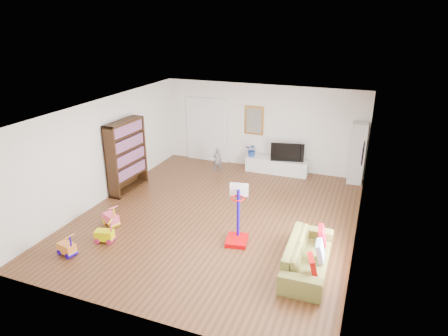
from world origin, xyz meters
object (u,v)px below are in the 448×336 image
at_px(sofa, 308,256).
at_px(basketball_hoop, 237,215).
at_px(media_console, 277,166).
at_px(bookshelf, 127,156).

bearing_deg(sofa, basketball_hoop, 74.13).
distance_m(media_console, sofa, 5.13).
xyz_separation_m(media_console, sofa, (1.81, -4.79, 0.07)).
bearing_deg(basketball_hoop, media_console, 82.33).
height_order(media_console, sofa, sofa).
relative_size(bookshelf, basketball_hoop, 1.51).
bearing_deg(bookshelf, sofa, -17.54).
xyz_separation_m(bookshelf, sofa, (5.44, -1.99, -0.71)).
height_order(media_console, bookshelf, bookshelf).
bearing_deg(bookshelf, basketball_hoop, -19.87).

